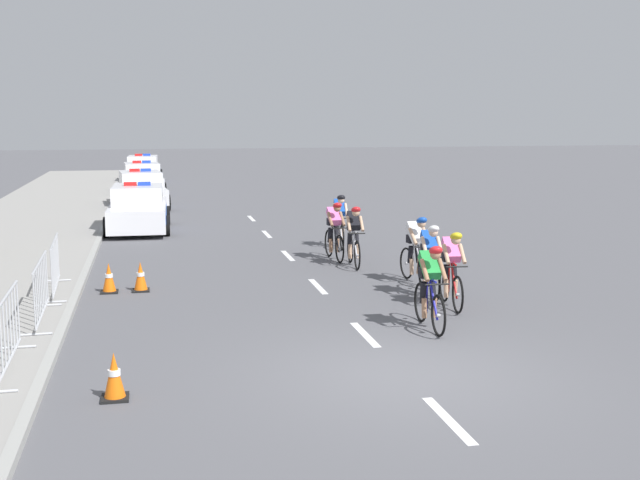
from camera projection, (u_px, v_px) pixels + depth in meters
name	position (u px, v px, depth m)	size (l,w,h in m)	color
ground_plane	(403.00, 373.00, 11.74)	(160.00, 160.00, 0.00)	#56565B
sidewalk_slab	(16.00, 241.00, 23.76)	(4.97, 60.00, 0.12)	gray
kerb_edge	(100.00, 238.00, 24.24)	(0.16, 60.00, 0.13)	#9E9E99
lane_markings_centre	(301.00, 269.00, 19.62)	(0.14, 21.60, 0.01)	white
cyclist_lead	(430.00, 285.00, 14.05)	(0.42, 1.72, 1.56)	black
cyclist_second	(452.00, 268.00, 15.65)	(0.45, 1.72, 1.56)	black
cyclist_third	(430.00, 259.00, 16.61)	(0.45, 1.72, 1.56)	black
cyclist_fourth	(416.00, 248.00, 17.92)	(0.45, 1.72, 1.56)	black
cyclist_fifth	(354.00, 235.00, 19.92)	(0.44, 1.72, 1.56)	black
cyclist_sixth	(334.00, 230.00, 20.82)	(0.43, 1.72, 1.56)	black
cyclist_seventh	(340.00, 220.00, 22.78)	(0.45, 1.72, 1.56)	black
police_car_nearest	(138.00, 210.00, 26.10)	(2.08, 4.44, 1.59)	white
police_car_second	(141.00, 191.00, 32.54)	(2.32, 4.55, 1.59)	white
police_car_third	(142.00, 180.00, 38.24)	(2.22, 4.51, 1.59)	white
police_car_furthest	(143.00, 170.00, 44.91)	(2.13, 4.47, 1.59)	white
crowd_barrier_front	(8.00, 333.00, 11.48)	(0.55, 2.32, 1.07)	#B7BABF
crowd_barrier_middle	(41.00, 291.00, 14.25)	(0.57, 2.32, 1.07)	#B7BABF
crowd_barrier_rear	(55.00, 266.00, 16.55)	(0.61, 2.32, 1.07)	#B7BABF
traffic_cone_near	(114.00, 377.00, 10.63)	(0.36, 0.36, 0.64)	black
traffic_cone_mid	(109.00, 278.00, 17.02)	(0.36, 0.36, 0.64)	black
traffic_cone_far	(141.00, 277.00, 17.17)	(0.36, 0.36, 0.64)	black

